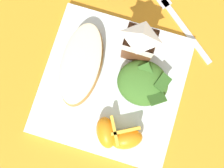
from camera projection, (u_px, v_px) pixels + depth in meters
name	position (u px, v px, depth m)	size (l,w,h in m)	color
ground	(112.00, 86.00, 0.56)	(3.00, 3.00, 0.00)	orange
white_plate	(112.00, 85.00, 0.55)	(0.28, 0.28, 0.02)	silver
cheesy_pizza_bread	(81.00, 64.00, 0.53)	(0.09, 0.18, 0.04)	#B77F42
green_salad_pile	(143.00, 83.00, 0.52)	(0.10, 0.09, 0.05)	#3D7028
milk_carton	(139.00, 43.00, 0.49)	(0.06, 0.04, 0.11)	brown
orange_wedge_front	(107.00, 132.00, 0.51)	(0.06, 0.07, 0.04)	orange
orange_wedge_middle	(127.00, 138.00, 0.51)	(0.07, 0.06, 0.04)	orange
metal_fork	(179.00, 21.00, 0.57)	(0.16, 0.13, 0.01)	silver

